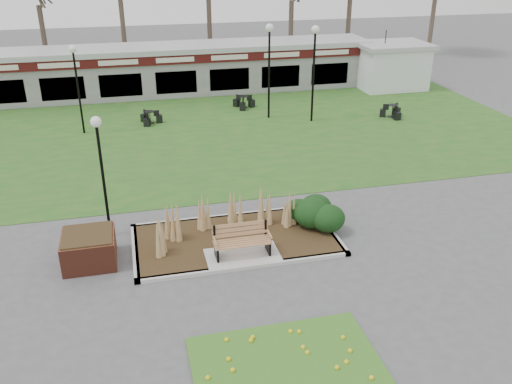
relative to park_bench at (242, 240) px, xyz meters
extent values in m
plane|color=#515154|center=(0.00, -0.25, -0.59)|extent=(100.00, 100.00, 0.00)
cube|color=#225C1D|center=(0.00, 11.75, -0.58)|extent=(34.00, 16.00, 0.02)
cube|color=#396B1E|center=(0.00, -4.85, -0.55)|extent=(4.20, 3.00, 0.08)
cube|color=#312113|center=(0.00, 0.95, -0.53)|extent=(6.22, 3.22, 0.12)
cube|color=#B7B7B2|center=(0.00, -0.66, -0.53)|extent=(6.40, 0.18, 0.12)
cube|color=#B7B7B2|center=(0.00, 2.56, -0.53)|extent=(6.40, 0.18, 0.12)
cube|color=#B7B7B2|center=(-3.11, 0.95, -0.53)|extent=(0.18, 3.40, 0.12)
cube|color=#B7B7B2|center=(3.11, 0.95, -0.53)|extent=(0.18, 3.40, 0.12)
cube|color=#B7B7B2|center=(0.00, -0.10, -0.52)|extent=(2.20, 1.20, 0.13)
cone|color=tan|center=(-1.90, 1.35, 0.11)|extent=(0.36, 0.36, 1.15)
cone|color=tan|center=(-0.90, 1.75, 0.11)|extent=(0.36, 0.36, 1.15)
cone|color=tan|center=(0.20, 1.95, 0.11)|extent=(0.36, 0.36, 1.15)
cone|color=tan|center=(1.10, 1.75, 0.11)|extent=(0.36, 0.36, 1.15)
cone|color=tan|center=(1.90, 1.35, 0.11)|extent=(0.36, 0.36, 1.15)
cone|color=tan|center=(-2.40, 0.55, 0.11)|extent=(0.36, 0.36, 1.15)
ellipsoid|color=black|center=(2.60, 1.15, 0.00)|extent=(1.21, 1.10, 0.99)
ellipsoid|color=black|center=(3.00, 0.75, -0.04)|extent=(1.10, 1.00, 0.90)
ellipsoid|color=black|center=(2.90, 1.65, -0.06)|extent=(1.06, 0.96, 0.86)
ellipsoid|color=black|center=(2.30, 1.65, -0.11)|extent=(0.92, 0.84, 0.76)
cube|color=#A06A48|center=(0.00, -0.10, -0.03)|extent=(1.70, 0.57, 0.04)
cube|color=#A06A48|center=(0.00, 0.21, 0.25)|extent=(1.70, 0.13, 0.44)
cube|color=black|center=(-0.78, -0.10, -0.25)|extent=(0.06, 0.55, 0.42)
cube|color=black|center=(0.78, -0.10, -0.25)|extent=(0.06, 0.55, 0.42)
cube|color=black|center=(-0.78, 0.20, 0.22)|extent=(0.06, 0.06, 0.50)
cube|color=black|center=(0.78, 0.20, 0.22)|extent=(0.06, 0.06, 0.50)
cube|color=#A06A48|center=(-0.82, -0.12, 0.15)|extent=(0.05, 0.50, 0.04)
cube|color=#A06A48|center=(0.82, -0.12, 0.15)|extent=(0.05, 0.50, 0.04)
cube|color=brown|center=(-4.40, 0.75, -0.14)|extent=(1.50, 1.50, 0.90)
cube|color=#312113|center=(-4.40, 0.75, 0.33)|extent=(1.40, 1.40, 0.06)
cube|color=gray|center=(0.00, 19.75, 0.71)|extent=(24.00, 3.00, 2.60)
cube|color=#440F0E|center=(0.00, 18.20, 1.76)|extent=(24.00, 0.18, 0.55)
cube|color=silver|center=(0.00, 19.75, 2.16)|extent=(24.60, 3.40, 0.30)
cube|color=silver|center=(0.00, 18.09, 1.76)|extent=(22.00, 0.02, 0.28)
cube|color=black|center=(0.00, 18.30, 0.41)|extent=(22.00, 0.10, 1.30)
cube|color=white|center=(13.50, 17.75, 0.71)|extent=(4.00, 3.00, 2.60)
cube|color=silver|center=(13.50, 17.75, 2.11)|extent=(4.40, 3.40, 0.25)
cylinder|color=#47382B|center=(-9.00, 27.75, 2.00)|extent=(0.36, 0.36, 5.17)
cylinder|color=#47382B|center=(-3.00, 27.75, 2.00)|extent=(0.36, 0.36, 5.17)
cylinder|color=#47382B|center=(3.00, 27.75, 2.00)|extent=(0.36, 0.36, 5.17)
cylinder|color=#47382B|center=(9.00, 27.75, 2.00)|extent=(0.36, 0.36, 5.17)
cylinder|color=#47382B|center=(15.00, 27.75, 2.00)|extent=(0.36, 0.36, 5.17)
cylinder|color=#47382B|center=(21.00, 27.75, 2.00)|extent=(0.36, 0.36, 5.17)
cylinder|color=black|center=(-3.85, 2.31, 1.24)|extent=(0.09, 0.09, 3.66)
sphere|color=white|center=(-3.85, 2.31, 3.22)|extent=(0.33, 0.33, 0.33)
cylinder|color=black|center=(6.38, 12.24, 1.65)|extent=(0.11, 0.11, 4.48)
sphere|color=white|center=(6.38, 12.24, 4.07)|extent=(0.40, 0.40, 0.40)
cylinder|color=black|center=(4.35, 13.33, 1.65)|extent=(0.11, 0.11, 4.48)
sphere|color=white|center=(4.35, 13.33, 4.07)|extent=(0.40, 0.40, 0.40)
cylinder|color=black|center=(-5.12, 12.99, 1.37)|extent=(0.10, 0.10, 3.92)
sphere|color=white|center=(-5.12, 12.99, 3.49)|extent=(0.35, 0.35, 0.35)
cylinder|color=black|center=(-1.86, 13.78, -0.56)|extent=(0.38, 0.38, 0.03)
cylinder|color=black|center=(-1.86, 13.78, -0.25)|extent=(0.04, 0.04, 0.61)
cylinder|color=black|center=(-1.86, 13.78, 0.06)|extent=(0.51, 0.51, 0.02)
cube|color=black|center=(-1.39, 13.83, -0.37)|extent=(0.32, 0.32, 0.39)
cube|color=black|center=(-2.14, 14.16, -0.37)|extent=(0.41, 0.41, 0.39)
cube|color=black|center=(-2.05, 13.35, -0.37)|extent=(0.38, 0.38, 0.39)
cylinder|color=black|center=(3.44, 15.44, -0.55)|extent=(0.40, 0.40, 0.03)
cylinder|color=black|center=(3.44, 15.44, -0.24)|extent=(0.04, 0.04, 0.65)
cylinder|color=black|center=(3.44, 15.44, 0.10)|extent=(0.54, 0.54, 0.02)
cube|color=black|center=(3.92, 15.53, -0.36)|extent=(0.36, 0.36, 0.41)
cube|color=black|center=(3.11, 15.81, -0.36)|extent=(0.43, 0.43, 0.41)
cube|color=black|center=(3.28, 14.97, -0.36)|extent=(0.39, 0.39, 0.41)
cylinder|color=black|center=(10.79, 11.85, -0.55)|extent=(0.40, 0.40, 0.03)
cylinder|color=black|center=(10.79, 11.85, -0.24)|extent=(0.04, 0.04, 0.65)
cylinder|color=black|center=(10.79, 11.85, 0.10)|extent=(0.54, 0.54, 0.02)
cube|color=black|center=(11.19, 12.13, -0.36)|extent=(0.42, 0.42, 0.41)
cube|color=black|center=(10.34, 12.06, -0.36)|extent=(0.41, 0.41, 0.41)
cube|color=black|center=(10.82, 11.35, -0.36)|extent=(0.33, 0.33, 0.41)
cylinder|color=black|center=(12.94, 17.75, 0.51)|extent=(0.06, 0.06, 2.20)
imported|color=#3351B3|center=(12.94, 17.75, 1.01)|extent=(2.59, 2.61, 1.84)
camera|label=1|loc=(-2.85, -13.63, 8.08)|focal=38.00mm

